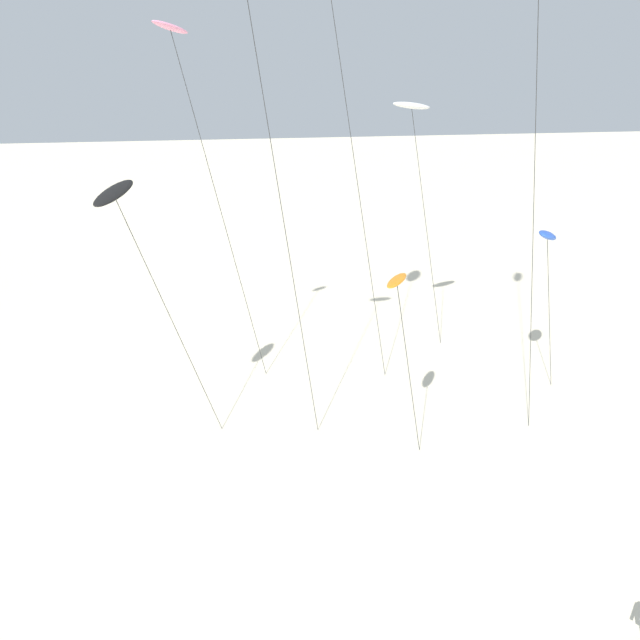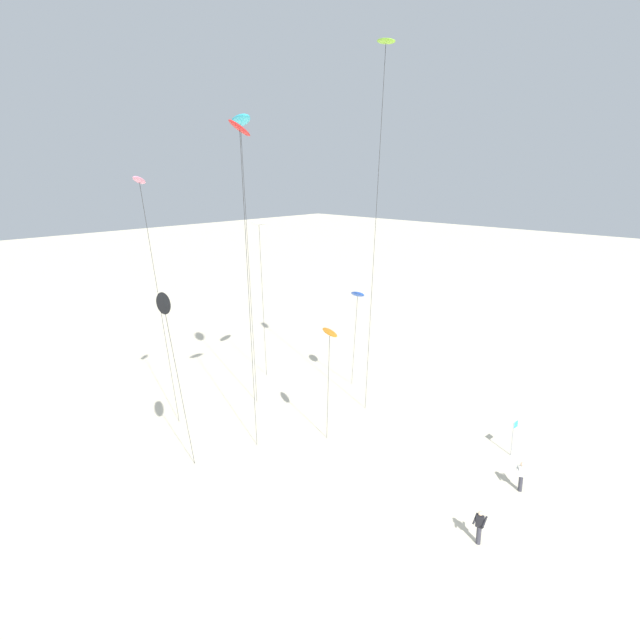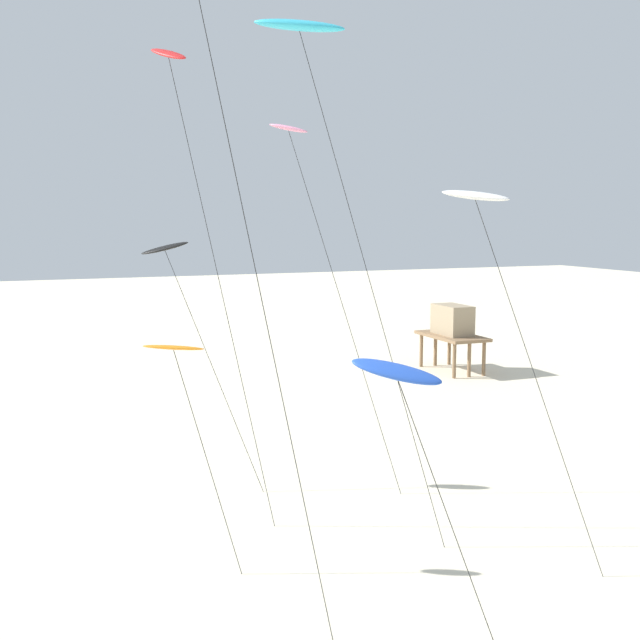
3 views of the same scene
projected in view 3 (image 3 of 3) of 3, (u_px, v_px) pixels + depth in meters
The scene contains 8 objects.
kite_pink at pixel (291, 138), 35.98m from camera, with size 4.52×4.71×16.34m.
kite_red at pixel (171, 64), 31.61m from camera, with size 4.09×3.90×18.89m.
kite_blue at pixel (397, 373), 22.47m from camera, with size 3.19×3.52×8.48m.
kite_black at pixel (166, 251), 36.71m from camera, with size 4.16×4.61×11.17m.
kite_orange at pixel (174, 351), 27.96m from camera, with size 2.49×2.90×7.86m.
kite_white at pixel (476, 199), 27.90m from camera, with size 4.49×4.37×13.19m.
kite_cyan at pixel (300, 28), 29.95m from camera, with size 5.24×5.90×19.55m.
stilt_house at pixel (452, 325), 63.83m from camera, with size 6.30×3.26×5.23m.
Camera 3 is at (30.59, 1.27, 12.27)m, focal length 45.92 mm.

